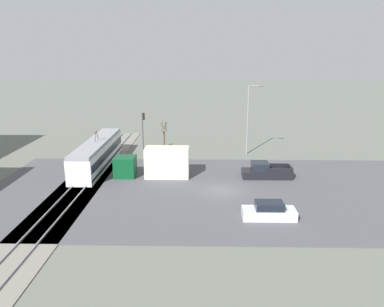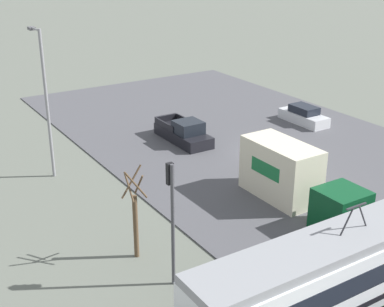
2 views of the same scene
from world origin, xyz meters
name	(u,v)px [view 1 (image 1 of 2)]	position (x,y,z in m)	size (l,w,h in m)	color
ground_plane	(221,191)	(0.00, 0.00, 0.00)	(320.00, 320.00, 0.00)	#60665B
road_surface	(221,191)	(0.00, 0.00, 0.04)	(22.57, 47.71, 0.08)	#4C4C51
rail_bed	(77,190)	(0.00, 14.70, 0.05)	(55.26, 4.40, 0.22)	gray
light_rail_tram	(98,154)	(8.27, 14.70, 1.62)	(15.38, 2.72, 4.30)	white
box_truck	(157,163)	(4.30, 6.98, 1.62)	(2.39, 8.27, 3.33)	#0C4723
pickup_truck	(266,172)	(4.20, -5.15, 0.74)	(2.07, 5.44, 1.76)	black
sedan_car_0	(269,212)	(-6.53, -3.62, 0.68)	(1.72, 4.47, 1.46)	silver
traffic_light_pole	(143,128)	(13.98, 9.87, 3.69)	(0.28, 0.47, 5.75)	#47474C
street_tree	(164,139)	(14.36, 7.08, 2.10)	(1.10, 0.91, 4.62)	brown
street_lamp_near_crossing	(249,116)	(14.59, -4.48, 5.35)	(0.36, 1.95, 9.42)	gray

